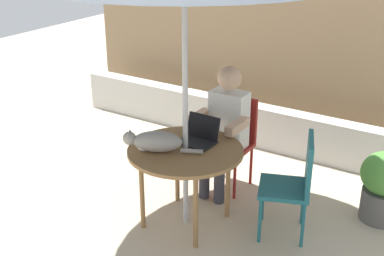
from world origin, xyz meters
name	(u,v)px	position (x,y,z in m)	size (l,w,h in m)	color
ground_plane	(186,222)	(0.00, 0.00, 0.00)	(14.00, 14.00, 0.00)	#BCAD93
fence_back	(297,59)	(0.00, 2.39, 0.90)	(5.80, 0.08, 1.79)	#937756
planter_wall_low	(272,128)	(0.00, 1.78, 0.24)	(5.22, 0.20, 0.48)	beige
patio_table	(186,156)	(0.00, 0.00, 0.64)	(0.96, 0.96, 0.70)	olive
chair_occupied	(232,135)	(0.00, 0.83, 0.51)	(0.40, 0.40, 0.88)	maroon
chair_empty	(295,179)	(0.84, 0.32, 0.51)	(0.52, 0.52, 0.88)	#1E606B
person_seated	(225,124)	(0.00, 0.67, 0.68)	(0.48, 0.48, 1.22)	white
laptop	(200,134)	(0.02, 0.19, 0.76)	(0.30, 0.26, 0.21)	black
cat	(154,142)	(-0.19, -0.17, 0.78)	(0.61, 0.35, 0.17)	gray
potted_plant_near_fence	(384,184)	(1.41, 0.95, 0.34)	(0.42, 0.42, 0.64)	#595654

